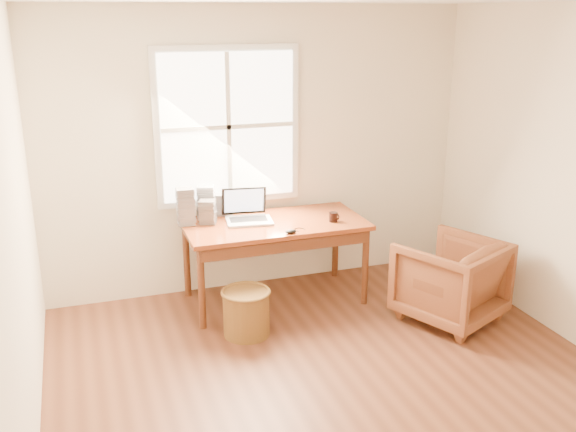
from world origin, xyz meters
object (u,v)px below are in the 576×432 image
object	(u,v)px
laptop	(249,206)
coffee_mug	(333,217)
desk	(274,224)
armchair	(450,280)
cd_stack_a	(206,202)
wicker_stool	(246,313)

from	to	relation	value
laptop	coffee_mug	size ratio (longest dim) A/B	4.83
desk	armchair	size ratio (longest dim) A/B	2.05
laptop	coffee_mug	xyz separation A→B (m)	(0.71, -0.22, -0.10)
armchair	cd_stack_a	distance (m)	2.23
desk	wicker_stool	distance (m)	0.89
wicker_stool	laptop	size ratio (longest dim) A/B	0.91
desk	cd_stack_a	world-z (taller)	cd_stack_a
desk	wicker_stool	world-z (taller)	desk
armchair	laptop	xyz separation A→B (m)	(-1.51, 0.90, 0.54)
armchair	cd_stack_a	size ratio (longest dim) A/B	2.63
cd_stack_a	laptop	bearing A→B (deg)	-37.17
wicker_stool	coffee_mug	size ratio (longest dim) A/B	4.40
wicker_stool	coffee_mug	distance (m)	1.17
wicker_stool	coffee_mug	world-z (taller)	coffee_mug
armchair	coffee_mug	world-z (taller)	coffee_mug
desk	laptop	distance (m)	0.28
coffee_mug	cd_stack_a	distance (m)	1.14
armchair	coffee_mug	distance (m)	1.14
desk	wicker_stool	size ratio (longest dim) A/B	4.25
desk	wicker_stool	bearing A→B (deg)	-126.88
cd_stack_a	desk	bearing A→B (deg)	-29.21
coffee_mug	cd_stack_a	size ratio (longest dim) A/B	0.29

